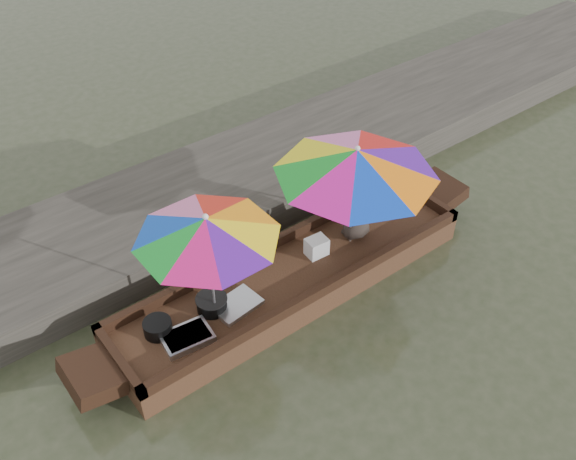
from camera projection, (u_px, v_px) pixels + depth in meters
water at (293, 290)px, 8.67m from camera, size 80.00×80.00×0.00m
dock at (205, 198)px, 9.84m from camera, size 22.00×2.20×0.50m
boat_hull at (293, 281)px, 8.56m from camera, size 5.09×1.20×0.35m
cooking_pot at (158, 327)px, 7.58m from camera, size 0.34×0.34×0.18m
tray_crayfish at (187, 338)px, 7.52m from camera, size 0.63×0.47×0.09m
tray_scallop at (236, 305)px, 7.94m from camera, size 0.63×0.47×0.06m
charcoal_grill at (212, 304)px, 7.87m from camera, size 0.37×0.37×0.18m
supply_bag at (317, 247)px, 8.63m from camera, size 0.30×0.24×0.26m
vendor at (357, 203)px, 8.67m from camera, size 0.57×0.39×1.10m
umbrella_bow at (211, 267)px, 7.38m from camera, size 2.21×2.21×1.55m
umbrella_stern at (354, 196)px, 8.42m from camera, size 2.19×2.19×1.55m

